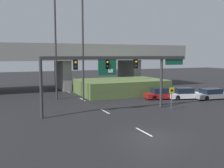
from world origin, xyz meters
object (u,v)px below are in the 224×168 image
parked_sedan_far_right (212,94)px  signal_gantry (116,67)px  speed_limit_sign (172,95)px  highway_light_pole_far (83,40)px  highway_light_pole_near (55,37)px  parked_sedan_mid_right (184,94)px  parked_sedan_near_right (162,94)px

parked_sedan_far_right → signal_gantry: bearing=-166.8°
speed_limit_sign → highway_light_pole_far: size_ratio=0.17×
signal_gantry → speed_limit_sign: (5.78, -1.42, -3.01)m
highway_light_pole_near → parked_sedan_far_right: bearing=-22.7°
parked_sedan_mid_right → parked_sedan_far_right: size_ratio=0.95×
parked_sedan_mid_right → parked_sedan_far_right: parked_sedan_mid_right is taller
speed_limit_sign → highway_light_pole_far: bearing=126.9°
highway_light_pole_near → parked_sedan_far_right: (18.74, -7.83, -7.43)m
signal_gantry → parked_sedan_far_right: bearing=8.2°
parked_sedan_far_right → highway_light_pole_far: bearing=165.5°
signal_gantry → highway_light_pole_near: (-4.03, 9.96, 3.49)m
signal_gantry → highway_light_pole_near: 11.30m
highway_light_pole_far → signal_gantry: bearing=-82.0°
signal_gantry → parked_sedan_mid_right: signal_gantry is taller
parked_sedan_mid_right → signal_gantry: bearing=-149.5°
highway_light_pole_far → parked_sedan_near_right: highway_light_pole_far is taller
parked_sedan_near_right → highway_light_pole_far: bearing=175.2°
speed_limit_sign → parked_sedan_far_right: (8.94, 3.55, -0.92)m
highway_light_pole_far → parked_sedan_far_right: size_ratio=2.94×
parked_sedan_mid_right → parked_sedan_far_right: bearing=-12.9°
highway_light_pole_far → parked_sedan_far_right: bearing=-19.5°
highway_light_pole_near → parked_sedan_mid_right: size_ratio=3.29×
signal_gantry → highway_light_pole_far: (-1.09, 7.72, 3.06)m
parked_sedan_near_right → speed_limit_sign: bearing=-104.3°
parked_sedan_near_right → parked_sedan_mid_right: parked_sedan_mid_right is taller
speed_limit_sign → highway_light_pole_far: (-6.86, 9.14, 6.07)m
highway_light_pole_far → parked_sedan_near_right: (9.89, -2.90, -6.96)m
highway_light_pole_near → highway_light_pole_far: (2.94, -2.24, -0.44)m
signal_gantry → speed_limit_sign: signal_gantry is taller
parked_sedan_near_right → parked_sedan_far_right: size_ratio=0.99×
signal_gantry → parked_sedan_far_right: size_ratio=3.21×
speed_limit_sign → parked_sedan_near_right: 6.99m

